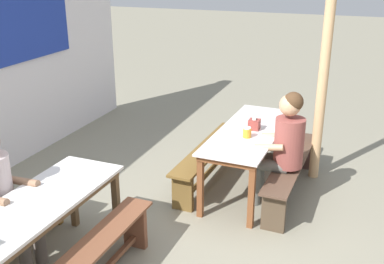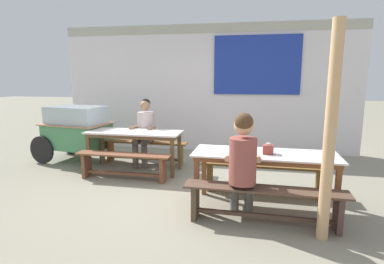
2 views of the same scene
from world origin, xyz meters
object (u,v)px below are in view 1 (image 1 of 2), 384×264
Objects in this scene: dining_table_far at (38,209)px; bench_near_back at (209,157)px; dining_table_near at (250,136)px; person_near_front at (283,142)px; wooden_support_post at (322,90)px; bench_far_front at (94,260)px; bench_near_front at (291,172)px; person_center_facing at (0,190)px; condiment_jar at (247,132)px; tissue_box at (254,124)px.

dining_table_far is 0.95× the size of bench_near_back.
dining_table_near is (2.23, -1.20, 0.00)m from dining_table_far.
person_near_front is 0.58× the size of wooden_support_post.
bench_far_front is 2.32m from person_near_front.
dining_table_near is at bearing -17.36° from bench_far_front.
dining_table_near is 0.99× the size of bench_near_front.
person_center_facing is 2.55m from condiment_jar.
bench_near_back and bench_near_front have the same top height.
bench_near_back is 0.81× the size of wooden_support_post.
bench_far_front is (-2.24, 0.70, -0.36)m from dining_table_near.
wooden_support_post is at bearing -49.86° from dining_table_near.
bench_far_front is 1.03m from person_center_facing.
bench_near_front is 15.79× the size of condiment_jar.
dining_table_near is at bearing 6.52° from condiment_jar.
person_center_facing is (-2.19, 1.13, 0.41)m from bench_near_back.
tissue_box reaches higher than bench_near_back.
dining_table_far is at bearing 146.02° from wooden_support_post.
person_center_facing reaches higher than dining_table_near.
bench_near_front is 0.52m from person_near_front.
wooden_support_post is at bearing -39.02° from condiment_jar.
bench_far_front is (-0.01, -0.50, -0.36)m from dining_table_far.
person_center_facing is at bearing 139.90° from wooden_support_post.
tissue_box reaches higher than bench_near_front.
person_center_facing is at bearing 139.45° from condiment_jar.
person_center_facing is 0.57× the size of wooden_support_post.
dining_table_far is at bearing 162.69° from bench_near_back.
person_center_facing reaches higher than bench_near_front.
person_near_front reaches higher than dining_table_near.
person_center_facing is (0.05, 0.43, 0.07)m from dining_table_far.
dining_table_far is 0.93× the size of dining_table_near.
bench_far_front is at bearing 162.64° from dining_table_near.
dining_table_far is 14.61× the size of condiment_jar.
person_center_facing is at bearing 143.01° from tissue_box.
person_near_front is 1.01× the size of person_center_facing.
person_near_front is (-0.25, 0.07, 0.45)m from bench_near_front.
condiment_jar reaches higher than bench_near_front.
person_center_facing is (-2.16, 2.13, 0.42)m from bench_near_front.
dining_table_far is 1.32× the size of person_near_front.
bench_far_front is 2.26m from bench_near_back.
bench_far_front is 0.72× the size of wooden_support_post.
bench_far_front is 1.25× the size of person_center_facing.
bench_near_back is 1.07m from person_near_front.
person_near_front is at bearing 165.04° from bench_near_front.
dining_table_near is 2.72m from person_center_facing.
dining_table_near is 0.62m from bench_near_front.
person_near_front is at bearing -39.78° from dining_table_far.
bench_near_back is 15.40× the size of condiment_jar.
person_center_facing is at bearing 143.18° from dining_table_near.
person_center_facing reaches higher than dining_table_far.
person_center_facing is 10.93× the size of condiment_jar.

